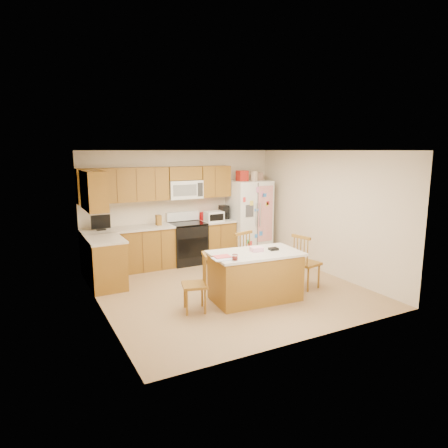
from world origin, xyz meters
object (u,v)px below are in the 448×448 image
stove (187,242)px  island (255,276)px  windsor_chair_right (305,263)px  windsor_chair_left (196,284)px  refrigerator (249,218)px  windsor_chair_back (237,259)px

stove → island: 2.61m
stove → windsor_chair_right: stove is taller
stove → island: size_ratio=0.69×
windsor_chair_left → windsor_chair_right: bearing=1.4°
island → windsor_chair_left: windsor_chair_left is taller
refrigerator → island: 2.95m
stove → windsor_chair_right: size_ratio=1.12×
refrigerator → windsor_chair_back: refrigerator is taller
island → windsor_chair_right: windsor_chair_right is taller
island → refrigerator: bearing=60.8°
windsor_chair_left → windsor_chair_right: (2.21, 0.05, 0.04)m
stove → island: stove is taller
stove → island: (0.15, -2.60, -0.06)m
refrigerator → windsor_chair_left: (-2.50, -2.53, -0.49)m
refrigerator → windsor_chair_back: 2.24m
stove → refrigerator: 1.63m
windsor_chair_right → windsor_chair_back: bearing=144.8°
stove → island: bearing=-86.7°
refrigerator → windsor_chair_back: (-1.32, -1.76, -0.43)m
windsor_chair_back → stove: bearing=97.8°
island → windsor_chair_right: size_ratio=1.63×
stove → windsor_chair_right: 2.84m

